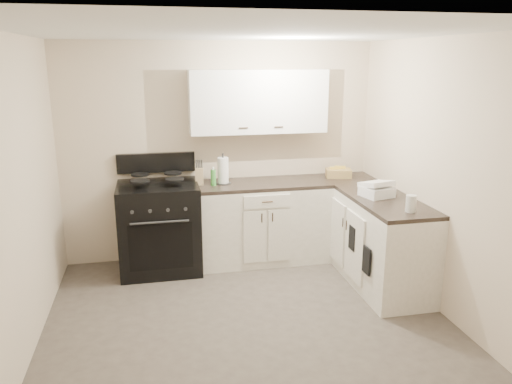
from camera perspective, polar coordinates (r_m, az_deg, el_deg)
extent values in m
plane|color=#473F38|center=(4.59, -0.62, -15.17)|extent=(3.60, 3.60, 0.00)
plane|color=white|center=(3.97, -0.73, 17.81)|extent=(3.60, 3.60, 0.00)
plane|color=beige|center=(5.84, -4.16, 4.54)|extent=(3.60, 0.00, 3.60)
plane|color=beige|center=(4.78, 20.99, 1.25)|extent=(0.00, 3.60, 3.60)
plane|color=beige|center=(4.16, -25.79, -1.23)|extent=(0.00, 3.60, 3.60)
plane|color=beige|center=(2.47, 7.72, -10.45)|extent=(3.60, 0.00, 3.60)
cube|color=white|center=(5.82, 0.55, -3.58)|extent=(1.55, 0.60, 0.90)
cube|color=white|center=(5.58, 12.93, -4.84)|extent=(0.60, 1.90, 0.90)
cube|color=black|center=(5.69, 0.57, 0.91)|extent=(1.55, 0.60, 0.04)
cube|color=black|center=(5.44, 13.21, -0.17)|extent=(0.60, 1.90, 0.04)
cube|color=white|center=(5.69, 0.26, 10.30)|extent=(1.55, 0.30, 0.70)
cube|color=black|center=(5.67, -10.94, -4.27)|extent=(0.87, 0.75, 1.05)
cube|color=tan|center=(5.60, -6.48, 1.79)|extent=(0.10, 0.09, 0.19)
cylinder|color=white|center=(5.62, -3.78, 2.45)|extent=(0.14, 0.14, 0.30)
cylinder|color=green|center=(5.55, -4.91, 1.65)|extent=(0.08, 0.08, 0.18)
cube|color=#A7854F|center=(6.02, 9.40, 2.15)|extent=(0.33, 0.26, 0.10)
cube|color=white|center=(5.24, 13.62, 0.05)|extent=(0.34, 0.33, 0.10)
cylinder|color=silver|center=(4.79, 17.28, -1.27)|extent=(0.12, 0.12, 0.16)
cube|color=black|center=(4.92, 12.52, -7.65)|extent=(0.02, 0.15, 0.26)
cube|color=black|center=(5.20, 10.94, -5.20)|extent=(0.02, 0.14, 0.25)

